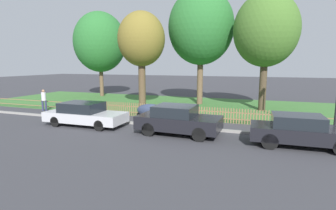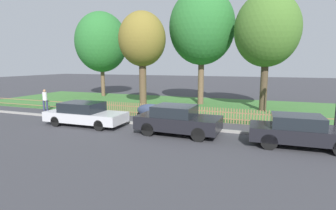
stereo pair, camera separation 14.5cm
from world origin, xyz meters
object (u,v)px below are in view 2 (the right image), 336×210
(tree_nearest_kerb, at_px, (101,42))
(tree_far_left, at_px, (267,30))
(parked_car_navy_estate, at_px, (300,131))
(covered_motorcycle, at_px, (153,111))
(pedestrian_by_lamp, at_px, (45,99))
(tree_mid_park, at_px, (202,27))
(parked_car_silver_hatchback, at_px, (85,114))
(parked_car_black_saloon, at_px, (178,120))
(tree_behind_motorcycle, at_px, (142,40))

(tree_nearest_kerb, distance_m, tree_far_left, 16.48)
(parked_car_navy_estate, xyz_separation_m, covered_motorcycle, (-7.67, 2.46, -0.06))
(pedestrian_by_lamp, bearing_deg, tree_mid_park, -170.58)
(parked_car_navy_estate, distance_m, tree_far_left, 10.02)
(tree_nearest_kerb, height_order, tree_far_left, tree_nearest_kerb)
(parked_car_silver_hatchback, height_order, tree_nearest_kerb, tree_nearest_kerb)
(parked_car_silver_hatchback, xyz_separation_m, tree_mid_park, (4.23, 9.91, 5.70))
(parked_car_silver_hatchback, relative_size, parked_car_navy_estate, 1.10)
(covered_motorcycle, distance_m, tree_mid_park, 9.58)
(parked_car_silver_hatchback, distance_m, parked_car_black_saloon, 5.43)
(parked_car_black_saloon, xyz_separation_m, parked_car_navy_estate, (5.34, -0.17, -0.03))
(tree_behind_motorcycle, height_order, tree_mid_park, tree_mid_park)
(tree_behind_motorcycle, height_order, pedestrian_by_lamp, tree_behind_motorcycle)
(parked_car_black_saloon, bearing_deg, parked_car_navy_estate, -0.12)
(tree_nearest_kerb, distance_m, tree_behind_motorcycle, 8.91)
(parked_car_black_saloon, bearing_deg, tree_mid_park, 98.60)
(tree_behind_motorcycle, relative_size, tree_mid_park, 0.78)
(tree_behind_motorcycle, bearing_deg, parked_car_navy_estate, -33.39)
(parked_car_silver_hatchback, height_order, parked_car_navy_estate, parked_car_navy_estate)
(parked_car_black_saloon, distance_m, covered_motorcycle, 3.27)
(parked_car_navy_estate, xyz_separation_m, tree_far_left, (-1.53, 8.52, 5.03))
(tree_mid_park, relative_size, tree_far_left, 1.13)
(covered_motorcycle, distance_m, tree_behind_motorcycle, 6.91)
(tree_nearest_kerb, relative_size, tree_behind_motorcycle, 1.18)
(tree_mid_park, distance_m, pedestrian_by_lamp, 13.36)
(tree_nearest_kerb, xyz_separation_m, tree_behind_motorcycle, (7.21, -5.21, -0.41))
(tree_far_left, height_order, pedestrian_by_lamp, tree_far_left)
(tree_mid_park, height_order, pedestrian_by_lamp, tree_mid_park)
(parked_car_silver_hatchback, distance_m, covered_motorcycle, 3.86)
(covered_motorcycle, xyz_separation_m, tree_mid_park, (1.13, 7.61, 5.72))
(tree_nearest_kerb, height_order, pedestrian_by_lamp, tree_nearest_kerb)
(parked_car_silver_hatchback, height_order, tree_mid_park, tree_mid_park)
(covered_motorcycle, distance_m, pedestrian_by_lamp, 8.84)
(parked_car_silver_hatchback, height_order, covered_motorcycle, parked_car_silver_hatchback)
(covered_motorcycle, relative_size, tree_far_left, 0.24)
(tree_mid_park, bearing_deg, pedestrian_by_lamp, -144.71)
(covered_motorcycle, height_order, tree_behind_motorcycle, tree_behind_motorcycle)
(covered_motorcycle, bearing_deg, parked_car_silver_hatchback, -138.26)
(parked_car_black_saloon, distance_m, pedestrian_by_lamp, 11.51)
(parked_car_black_saloon, height_order, tree_behind_motorcycle, tree_behind_motorcycle)
(parked_car_silver_hatchback, distance_m, tree_mid_park, 12.19)
(tree_far_left, bearing_deg, parked_car_black_saloon, -114.52)
(parked_car_black_saloon, distance_m, tree_behind_motorcycle, 9.52)
(parked_car_black_saloon, distance_m, tree_mid_park, 11.45)
(tree_far_left, bearing_deg, tree_mid_park, 162.87)
(covered_motorcycle, bearing_deg, tree_far_left, 49.71)
(parked_car_black_saloon, xyz_separation_m, tree_far_left, (3.81, 8.36, 5.00))
(parked_car_black_saloon, height_order, tree_nearest_kerb, tree_nearest_kerb)
(parked_car_navy_estate, height_order, tree_mid_park, tree_mid_park)
(tree_nearest_kerb, relative_size, tree_far_left, 1.04)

